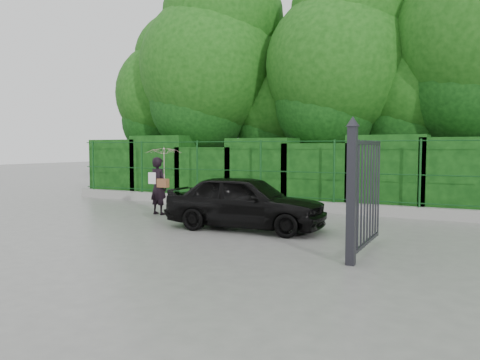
% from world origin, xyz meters
% --- Properties ---
extents(ground, '(80.00, 80.00, 0.00)m').
position_xyz_m(ground, '(0.00, 0.00, 0.00)').
color(ground, gray).
extents(kerb, '(14.00, 0.25, 0.30)m').
position_xyz_m(kerb, '(0.00, 4.50, 0.15)').
color(kerb, '#9E9E99').
rests_on(kerb, ground).
extents(fence, '(14.13, 0.06, 1.80)m').
position_xyz_m(fence, '(0.22, 4.50, 1.20)').
color(fence, '#114116').
rests_on(fence, kerb).
extents(hedge, '(14.20, 1.20, 2.30)m').
position_xyz_m(hedge, '(-0.01, 5.50, 1.07)').
color(hedge, black).
rests_on(hedge, ground).
extents(trees, '(17.10, 6.15, 8.08)m').
position_xyz_m(trees, '(1.14, 7.74, 4.62)').
color(trees, black).
rests_on(trees, ground).
extents(gate, '(0.22, 2.33, 2.36)m').
position_xyz_m(gate, '(4.60, -0.72, 1.19)').
color(gate, '#24242A').
rests_on(gate, ground).
extents(woman, '(1.00, 1.02, 1.90)m').
position_xyz_m(woman, '(-1.46, 1.99, 1.26)').
color(woman, black).
rests_on(woman, ground).
extents(car, '(3.78, 1.70, 1.26)m').
position_xyz_m(car, '(1.64, 0.97, 0.63)').
color(car, black).
rests_on(car, ground).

